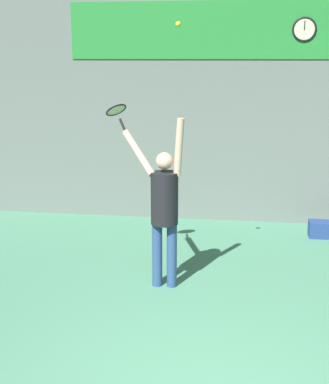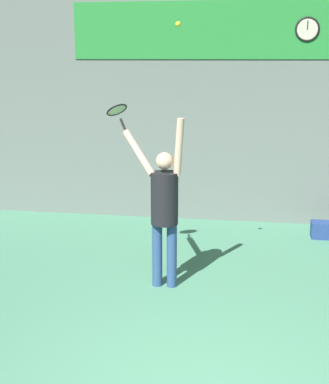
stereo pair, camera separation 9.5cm
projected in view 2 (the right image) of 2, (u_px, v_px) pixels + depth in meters
The scene contains 6 objects.
back_wall at pixel (234, 80), 9.15m from camera, with size 18.00×0.10×5.00m.
sponsor_banner at pixel (236, 30), 8.89m from camera, with size 5.58×0.02×0.95m.
scoreboard_clock at pixel (307, 29), 8.70m from camera, with size 0.40×0.04×0.40m.
tennis_player at pixel (164, 204), 6.69m from camera, with size 0.87×0.55×2.18m.
tennis_racket at pixel (117, 111), 6.94m from camera, with size 0.37×0.38×0.36m.
tennis_ball at pixel (178, 24), 6.10m from camera, with size 0.07×0.07×0.07m.
Camera 2 is at (0.27, -3.92, 2.89)m, focal length 50.00 mm.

